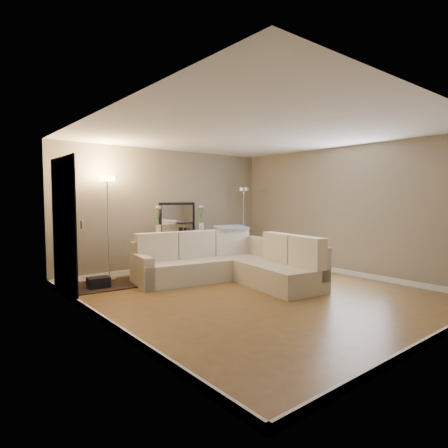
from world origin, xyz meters
TOP-DOWN VIEW (x-y plane):
  - floor at (0.00, 0.00)m, footprint 5.00×5.50m
  - ceiling at (0.00, 0.00)m, footprint 5.00×5.50m
  - wall_back at (0.00, 2.76)m, footprint 5.00×0.02m
  - wall_front at (0.00, -2.76)m, footprint 5.00×0.02m
  - wall_left at (-2.51, 0.00)m, footprint 0.02×5.50m
  - wall_right at (2.51, 0.00)m, footprint 0.02×5.50m
  - baseboard_back at (0.00, 2.73)m, footprint 5.00×0.03m
  - baseboard_front at (0.00, -2.73)m, footprint 5.00×0.03m
  - baseboard_left at (-2.48, 0.00)m, footprint 0.03×5.50m
  - baseboard_right at (2.48, 0.00)m, footprint 0.03×5.50m
  - doorway at (-2.48, 1.70)m, footprint 0.02×1.20m
  - switch_plate at (-2.48, 0.85)m, footprint 0.02×0.08m
  - sectional_sofa at (0.26, 0.99)m, footprint 2.72×2.88m
  - throw_blanket at (0.82, 1.55)m, footprint 0.70×0.45m
  - console_table at (0.12, 2.55)m, footprint 1.26×0.45m
  - leaning_mirror at (0.21, 2.70)m, footprint 0.87×0.12m
  - table_decor at (0.18, 2.51)m, footprint 0.52×0.13m
  - flower_vase_left at (-0.33, 2.60)m, footprint 0.15×0.12m
  - flower_vase_right at (0.71, 2.50)m, footprint 0.15×0.12m
  - floor_lamp_lit at (-1.48, 2.43)m, footprint 0.30×0.30m
  - floor_lamp_unlit at (1.84, 2.32)m, footprint 0.26×0.26m
  - charcoal_rug at (-1.62, 2.07)m, footprint 1.37×1.08m
  - black_bag at (-1.85, 1.99)m, footprint 0.39×0.29m

SIDE VIEW (x-z plane):
  - floor at x=0.00m, z-range -0.01..0.00m
  - charcoal_rug at x=-1.62m, z-range 0.00..0.02m
  - baseboard_back at x=0.00m, z-range 0.00..0.10m
  - baseboard_front at x=0.00m, z-range 0.00..0.10m
  - baseboard_left at x=-2.48m, z-range 0.00..0.10m
  - baseboard_right at x=2.48m, z-range 0.00..0.10m
  - black_bag at x=-1.85m, z-range -0.05..0.19m
  - sectional_sofa at x=0.26m, z-range -0.12..0.80m
  - console_table at x=0.12m, z-range 0.05..0.80m
  - table_decor at x=0.18m, z-range 0.75..0.87m
  - throw_blanket at x=0.82m, z-range 0.91..0.99m
  - flower_vase_left at x=-0.33m, z-range 0.73..1.37m
  - flower_vase_right at x=0.71m, z-range 0.73..1.37m
  - doorway at x=-2.48m, z-range 0.00..2.20m
  - leaning_mirror at x=0.21m, z-range 0.78..1.46m
  - switch_plate at x=-2.48m, z-range 1.14..1.26m
  - floor_lamp_unlit at x=1.84m, z-range 0.37..2.19m
  - wall_back at x=0.00m, z-range 0.00..2.60m
  - wall_front at x=0.00m, z-range 0.00..2.60m
  - wall_left at x=-2.51m, z-range 0.00..2.60m
  - wall_right at x=2.51m, z-range 0.00..2.60m
  - floor_lamp_lit at x=-1.48m, z-range 0.41..2.37m
  - ceiling at x=0.00m, z-range 2.60..2.61m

